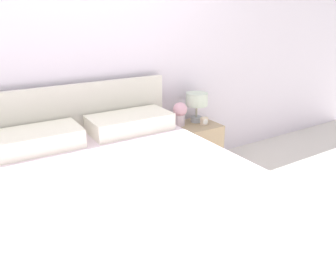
{
  "coord_description": "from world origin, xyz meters",
  "views": [
    {
      "loc": [
        -0.73,
        -2.65,
        1.53
      ],
      "look_at": [
        0.55,
        -0.6,
        0.64
      ],
      "focal_mm": 35.0,
      "sensor_mm": 36.0,
      "label": 1
    }
  ],
  "objects_px": {
    "table_lamp": "(197,101)",
    "alarm_clock": "(204,121)",
    "nightstand": "(194,149)",
    "flower_vase": "(180,112)",
    "bed": "(130,218)"
  },
  "relations": [
    {
      "from": "table_lamp",
      "to": "alarm_clock",
      "type": "xyz_separation_m",
      "value": [
        0.0,
        -0.13,
        -0.17
      ]
    },
    {
      "from": "nightstand",
      "to": "alarm_clock",
      "type": "relative_size",
      "value": 6.4
    },
    {
      "from": "flower_vase",
      "to": "alarm_clock",
      "type": "distance_m",
      "value": 0.25
    },
    {
      "from": "bed",
      "to": "table_lamp",
      "type": "bearing_deg",
      "value": 36.95
    },
    {
      "from": "bed",
      "to": "flower_vase",
      "type": "height_order",
      "value": "bed"
    },
    {
      "from": "table_lamp",
      "to": "flower_vase",
      "type": "bearing_deg",
      "value": -177.64
    },
    {
      "from": "bed",
      "to": "table_lamp",
      "type": "height_order",
      "value": "bed"
    },
    {
      "from": "bed",
      "to": "nightstand",
      "type": "distance_m",
      "value": 1.37
    },
    {
      "from": "flower_vase",
      "to": "alarm_clock",
      "type": "relative_size",
      "value": 2.88
    },
    {
      "from": "bed",
      "to": "alarm_clock",
      "type": "relative_size",
      "value": 27.32
    },
    {
      "from": "bed",
      "to": "nightstand",
      "type": "bearing_deg",
      "value": 36.43
    },
    {
      "from": "nightstand",
      "to": "table_lamp",
      "type": "relative_size",
      "value": 1.73
    },
    {
      "from": "bed",
      "to": "nightstand",
      "type": "xyz_separation_m",
      "value": [
        1.1,
        0.81,
        -0.06
      ]
    },
    {
      "from": "table_lamp",
      "to": "flower_vase",
      "type": "xyz_separation_m",
      "value": [
        -0.2,
        -0.01,
        -0.08
      ]
    },
    {
      "from": "table_lamp",
      "to": "flower_vase",
      "type": "distance_m",
      "value": 0.21
    }
  ]
}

